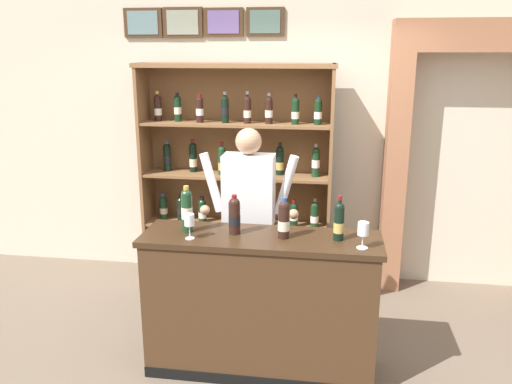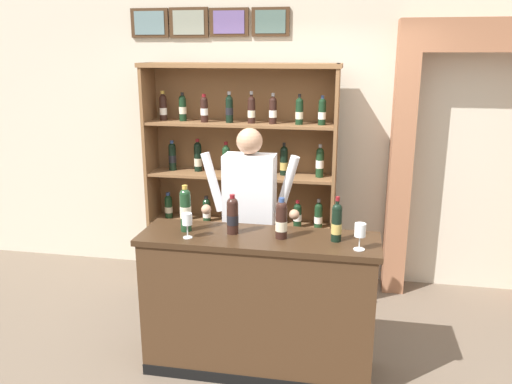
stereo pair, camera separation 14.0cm
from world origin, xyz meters
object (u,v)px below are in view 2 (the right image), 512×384
Objects in this scene: tasting_bottle_prosecco at (186,209)px; tasting_bottle_bianco at (337,222)px; wine_glass_right at (187,221)px; tasting_counter at (258,304)px; shopkeeper at (250,209)px; wine_shelf at (241,171)px; tasting_bottle_super_tuscan at (281,219)px; tasting_bottle_vin_santo at (233,215)px; wine_glass_center at (360,231)px.

tasting_bottle_prosecco is 1.04m from tasting_bottle_bianco.
tasting_bottle_prosecco is at bearing 111.89° from wine_glass_right.
tasting_bottle_bianco reaches higher than tasting_counter.
shopkeeper reaches higher than tasting_bottle_bianco.
wine_shelf is 1.40m from tasting_bottle_prosecco.
tasting_bottle_bianco is at bearing 0.86° from tasting_counter.
tasting_bottle_super_tuscan is 1.62× the size of wine_glass_right.
tasting_counter is 5.91× the size of tasting_bottle_vin_santo.
wine_shelf is 6.99× the size of tasting_bottle_bianco.
wine_shelf is 1.30× the size of tasting_counter.
wine_shelf is at bearing 125.56° from wine_glass_center.
tasting_bottle_vin_santo is at bearing 174.77° from tasting_bottle_super_tuscan.
tasting_bottle_bianco is at bearing -1.53° from tasting_bottle_vin_santo.
wine_shelf reaches higher than tasting_bottle_super_tuscan.
wine_glass_right is at bearing -112.84° from shopkeeper.
tasting_bottle_super_tuscan is at bearing -67.63° from wine_shelf.
shopkeeper is at bearing -73.36° from wine_shelf.
shopkeeper is 5.08× the size of tasting_bottle_prosecco.
shopkeeper reaches higher than tasting_bottle_vin_santo.
tasting_bottle_vin_santo is 0.87m from wine_glass_center.
tasting_bottle_prosecco is at bearing 179.51° from tasting_bottle_bianco.
tasting_bottle_super_tuscan reaches higher than tasting_bottle_vin_santo.
tasting_bottle_vin_santo is 0.31m from wine_glass_right.
tasting_counter is 0.79m from wine_glass_right.
wine_shelf is 1.53m from wine_glass_right.
tasting_bottle_vin_santo is at bearing -80.07° from wine_shelf.
tasting_bottle_bianco is (0.69, -0.56, 0.12)m from shopkeeper.
wine_glass_center is at bearing -54.44° from wine_shelf.
tasting_bottle_super_tuscan is 1.61× the size of wine_glass_center.
wine_shelf is 1.41m from tasting_bottle_vin_santo.
wine_glass_center is (1.10, -1.54, 0.01)m from wine_shelf.
tasting_bottle_super_tuscan is 0.63m from wine_glass_right.
tasting_bottle_bianco is 0.20m from wine_glass_center.
wine_shelf is 1.89m from wine_glass_center.
shopkeeper is at bearing 141.16° from tasting_bottle_bianco.
wine_shelf is at bearing 123.97° from tasting_bottle_bianco.
wine_glass_right is (-0.28, -0.14, -0.01)m from tasting_bottle_vin_santo.
tasting_bottle_vin_santo is at bearing -91.11° from shopkeeper.
tasting_bottle_prosecco is at bearing 173.35° from wine_glass_center.
wine_shelf reaches higher than tasting_bottle_vin_santo.
shopkeeper reaches higher than tasting_counter.
tasting_counter is (0.43, -1.41, -0.62)m from wine_shelf.
wine_glass_center is at bearing -0.25° from wine_glass_right.
wine_glass_right is (-0.03, -1.53, 0.01)m from wine_shelf.
wine_glass_center is at bearing -10.28° from tasting_counter.
shopkeeper reaches higher than wine_glass_center.
shopkeeper is 9.68× the size of wine_glass_right.
tasting_bottle_prosecco reaches higher than tasting_bottle_vin_santo.
tasting_bottle_super_tuscan is (0.16, -0.00, 0.64)m from tasting_counter.
tasting_bottle_bianco reaches higher than tasting_bottle_super_tuscan.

